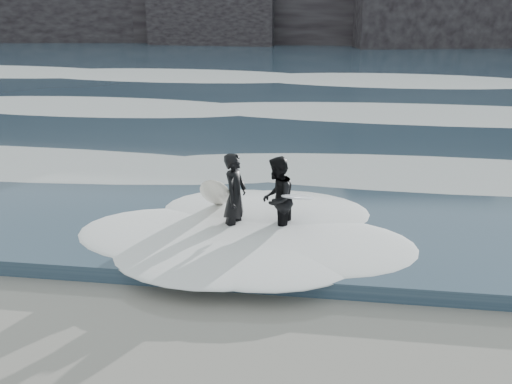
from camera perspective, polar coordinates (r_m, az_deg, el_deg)
sea at (r=34.57m, az=4.58°, el=12.17°), size 90.00×52.00×0.30m
foam_near at (r=15.01m, az=-0.19°, el=2.86°), size 60.00×3.20×0.20m
foam_mid at (r=21.74m, az=2.43°, el=8.30°), size 60.00×4.00×0.24m
foam_far at (r=30.58m, az=4.11°, el=11.73°), size 60.00×4.80×0.30m
surfer_left at (r=11.26m, az=-2.58°, el=-0.41°), size 1.10×2.01×1.78m
surfer_right at (r=11.20m, az=2.30°, el=-0.70°), size 1.23×1.84×1.72m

